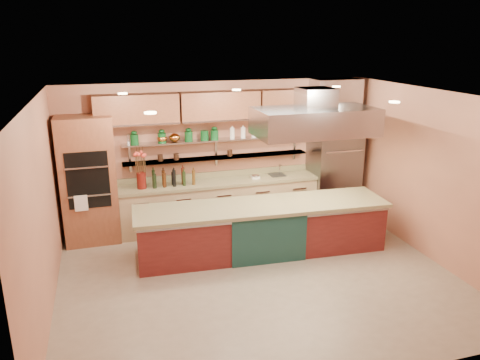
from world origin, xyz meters
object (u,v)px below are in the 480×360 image
object	(u,v)px
flower_vase	(142,180)
green_canister	(204,135)
refrigerator	(334,166)
island	(262,228)
copper_kettle	(175,138)
kitchen_scale	(255,176)

from	to	relation	value
flower_vase	green_canister	world-z (taller)	green_canister
refrigerator	green_canister	bearing A→B (deg)	175.03
island	copper_kettle	bearing A→B (deg)	131.45
copper_kettle	kitchen_scale	bearing A→B (deg)	-8.22
kitchen_scale	island	bearing A→B (deg)	-110.48
flower_vase	kitchen_scale	bearing A→B (deg)	0.00
island	flower_vase	bearing A→B (deg)	148.26
refrigerator	kitchen_scale	xyz separation A→B (m)	(-1.69, 0.01, -0.08)
copper_kettle	green_canister	bearing A→B (deg)	0.00
refrigerator	copper_kettle	xyz separation A→B (m)	(-3.21, 0.23, 0.74)
flower_vase	green_canister	xyz separation A→B (m)	(1.24, 0.22, 0.72)
copper_kettle	green_canister	world-z (taller)	green_canister
refrigerator	copper_kettle	size ratio (longest dim) A/B	10.50
island	green_canister	distance (m)	2.15
island	kitchen_scale	bearing A→B (deg)	79.71
flower_vase	kitchen_scale	xyz separation A→B (m)	(2.20, 0.00, -0.11)
refrigerator	green_canister	xyz separation A→B (m)	(-2.65, 0.23, 0.75)
refrigerator	island	distance (m)	2.47
kitchen_scale	copper_kettle	xyz separation A→B (m)	(-1.52, 0.22, 0.82)
flower_vase	copper_kettle	distance (m)	1.01
flower_vase	kitchen_scale	distance (m)	2.20
island	copper_kettle	xyz separation A→B (m)	(-1.21, 1.53, 1.36)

